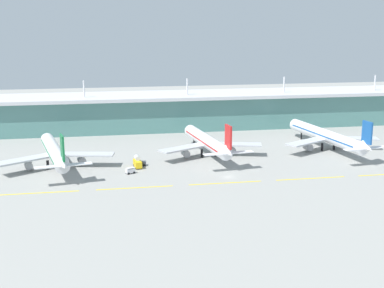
% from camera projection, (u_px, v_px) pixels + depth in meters
% --- Properties ---
extents(ground_plane, '(600.00, 600.00, 0.00)m').
position_uv_depth(ground_plane, '(228.00, 177.00, 209.91)').
color(ground_plane, gray).
extents(terminal_building, '(288.00, 34.00, 28.64)m').
position_uv_depth(terminal_building, '(186.00, 110.00, 304.40)').
color(terminal_building, slate).
rests_on(terminal_building, ground).
extents(airliner_near, '(47.91, 61.03, 18.90)m').
position_uv_depth(airliner_near, '(55.00, 152.00, 222.25)').
color(airliner_near, silver).
rests_on(airliner_near, ground).
extents(airliner_middle, '(48.43, 60.84, 18.90)m').
position_uv_depth(airliner_middle, '(208.00, 142.00, 241.19)').
color(airliner_middle, white).
rests_on(airliner_middle, ground).
extents(airliner_far, '(48.31, 69.35, 18.90)m').
position_uv_depth(airliner_far, '(327.00, 136.00, 253.36)').
color(airliner_far, white).
rests_on(airliner_far, ground).
extents(taxiway_stripe_west, '(28.00, 0.70, 0.04)m').
position_uv_depth(taxiway_stripe_west, '(39.00, 193.00, 190.37)').
color(taxiway_stripe_west, yellow).
rests_on(taxiway_stripe_west, ground).
extents(taxiway_stripe_mid_west, '(28.00, 0.70, 0.04)m').
position_uv_depth(taxiway_stripe_mid_west, '(135.00, 188.00, 196.21)').
color(taxiway_stripe_mid_west, yellow).
rests_on(taxiway_stripe_mid_west, ground).
extents(taxiway_stripe_centre, '(28.00, 0.70, 0.04)m').
position_uv_depth(taxiway_stripe_centre, '(225.00, 183.00, 202.05)').
color(taxiway_stripe_centre, yellow).
rests_on(taxiway_stripe_centre, ground).
extents(taxiway_stripe_mid_east, '(28.00, 0.70, 0.04)m').
position_uv_depth(taxiway_stripe_mid_east, '(311.00, 178.00, 207.89)').
color(taxiway_stripe_mid_east, yellow).
rests_on(taxiway_stripe_mid_east, ground).
extents(baggage_cart, '(4.02, 3.25, 2.48)m').
position_uv_depth(baggage_cart, '(130.00, 171.00, 214.11)').
color(baggage_cart, silver).
rests_on(baggage_cart, ground).
extents(fuel_truck, '(3.31, 7.42, 4.95)m').
position_uv_depth(fuel_truck, '(137.00, 162.00, 223.18)').
color(fuel_truck, gold).
rests_on(fuel_truck, ground).
extents(pushback_tug, '(4.69, 3.03, 1.85)m').
position_uv_depth(pushback_tug, '(141.00, 163.00, 226.20)').
color(pushback_tug, '#333842').
rests_on(pushback_tug, ground).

